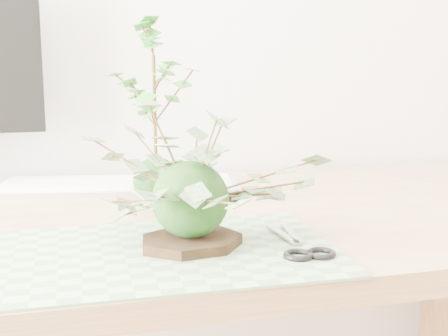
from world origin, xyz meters
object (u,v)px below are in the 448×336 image
(desk, at_px, (174,265))
(maple_kokedama, at_px, (154,67))
(ivy_kokedama, at_px, (190,164))
(keyboard, at_px, (117,185))

(desk, xyz_separation_m, maple_kokedama, (-0.01, 0.11, 0.34))
(desk, height_order, maple_kokedama, maple_kokedama)
(desk, relative_size, maple_kokedama, 4.42)
(desk, bearing_deg, ivy_kokedama, -92.43)
(desk, distance_m, keyboard, 0.27)
(ivy_kokedama, bearing_deg, desk, 87.57)
(maple_kokedama, xyz_separation_m, keyboard, (-0.06, 0.13, -0.24))
(ivy_kokedama, xyz_separation_m, maple_kokedama, (-0.00, 0.29, 0.13))
(desk, relative_size, keyboard, 3.09)
(ivy_kokedama, xyz_separation_m, keyboard, (-0.07, 0.42, -0.12))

